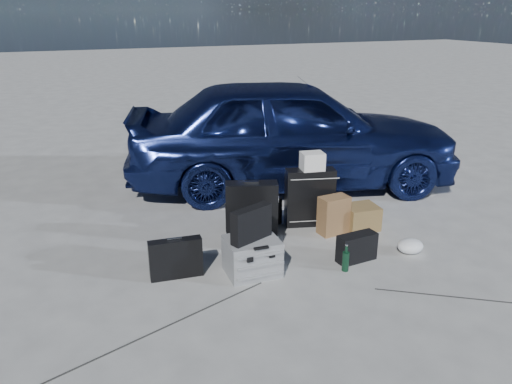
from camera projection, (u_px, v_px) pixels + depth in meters
ground at (311, 259)px, 5.09m from camera, size 60.00×60.00×0.00m
car at (292, 132)px, 6.99m from camera, size 4.88×3.06×1.55m
pelican_case at (252, 256)px, 4.76m from camera, size 0.51×0.43×0.36m
laptop_bag at (251, 224)px, 4.63m from camera, size 0.44×0.25×0.32m
briefcase at (176, 259)px, 4.68m from camera, size 0.51×0.17×0.39m
suitcase_left at (252, 214)px, 5.28m from camera, size 0.58×0.37×0.71m
suitcase_right at (310, 197)px, 5.80m from camera, size 0.60×0.35×0.68m
white_carton at (312, 161)px, 5.65m from camera, size 0.28×0.24×0.20m
duffel_bag at (254, 215)px, 5.76m from camera, size 0.69×0.47×0.32m
flat_box_white at (255, 199)px, 5.69m from camera, size 0.49×0.40×0.08m
flat_box_black at (255, 194)px, 5.65m from camera, size 0.35×0.29×0.07m
kraft_bag at (334, 215)px, 5.61m from camera, size 0.34×0.22×0.44m
cardboard_box at (361, 217)px, 5.75m from camera, size 0.40×0.36×0.28m
plastic_bag at (410, 246)px, 5.19m from camera, size 0.30×0.26×0.15m
messenger_bag at (357, 247)px, 5.01m from camera, size 0.42×0.18×0.29m
green_bottle at (346, 258)px, 4.82m from camera, size 0.08×0.08×0.27m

